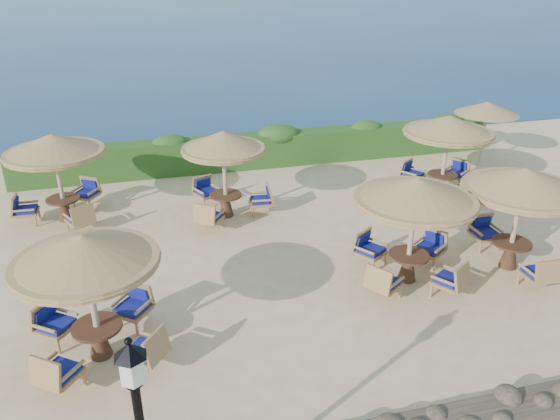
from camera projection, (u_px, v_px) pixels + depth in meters
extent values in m
plane|color=beige|center=(329.00, 255.00, 14.32)|extent=(120.00, 120.00, 0.00)
plane|color=#0C2651|center=(162.00, 16.00, 75.88)|extent=(160.00, 160.00, 0.00)
cube|color=#204516|center=(266.00, 150.00, 20.40)|extent=(18.00, 0.90, 1.20)
cylinder|color=silver|center=(132.00, 368.00, 6.00)|extent=(0.30, 0.30, 0.36)
cone|color=black|center=(129.00, 350.00, 5.90)|extent=(0.40, 0.40, 0.18)
cylinder|color=tan|center=(483.00, 137.00, 20.23)|extent=(0.10, 0.10, 2.20)
cone|color=olive|center=(487.00, 108.00, 19.78)|extent=(2.30, 2.30, 0.45)
cylinder|color=tan|center=(93.00, 304.00, 10.21)|extent=(0.12, 0.12, 2.40)
cone|color=olive|center=(84.00, 249.00, 9.72)|extent=(2.69, 2.69, 0.55)
cylinder|color=olive|center=(86.00, 262.00, 9.83)|extent=(2.64, 2.64, 0.14)
cylinder|color=#4A2B1A|center=(97.00, 327.00, 10.43)|extent=(0.96, 0.96, 0.06)
cone|color=#4A2B1A|center=(99.00, 341.00, 10.57)|extent=(0.44, 0.44, 0.64)
cylinder|color=tan|center=(411.00, 236.00, 12.74)|extent=(0.12, 0.12, 2.40)
cone|color=olive|center=(416.00, 189.00, 12.25)|extent=(2.84, 2.84, 0.55)
cylinder|color=olive|center=(415.00, 201.00, 12.36)|extent=(2.78, 2.78, 0.14)
cylinder|color=#4A2B1A|center=(409.00, 255.00, 12.95)|extent=(0.96, 0.96, 0.06)
cone|color=#4A2B1A|center=(408.00, 268.00, 13.10)|extent=(0.44, 0.44, 0.64)
cylinder|color=tan|center=(516.00, 224.00, 13.30)|extent=(0.12, 0.12, 2.40)
cone|color=olive|center=(525.00, 179.00, 12.81)|extent=(2.86, 2.86, 0.55)
cylinder|color=olive|center=(522.00, 190.00, 12.92)|extent=(2.81, 2.81, 0.14)
cylinder|color=#4A2B1A|center=(512.00, 243.00, 13.52)|extent=(0.96, 0.96, 0.06)
cone|color=#4A2B1A|center=(509.00, 255.00, 13.66)|extent=(0.44, 0.44, 0.64)
cylinder|color=tan|center=(60.00, 183.00, 15.78)|extent=(0.12, 0.12, 2.40)
cone|color=olive|center=(53.00, 143.00, 15.29)|extent=(2.81, 2.81, 0.55)
cylinder|color=olive|center=(54.00, 153.00, 15.41)|extent=(2.75, 2.75, 0.14)
cylinder|color=#4A2B1A|center=(63.00, 199.00, 16.00)|extent=(0.96, 0.96, 0.06)
cone|color=#4A2B1A|center=(65.00, 210.00, 16.15)|extent=(0.44, 0.44, 0.64)
cylinder|color=tan|center=(225.00, 179.00, 16.07)|extent=(0.12, 0.12, 2.40)
cone|color=olive|center=(223.00, 140.00, 15.57)|extent=(2.45, 2.45, 0.55)
cylinder|color=olive|center=(224.00, 150.00, 15.69)|extent=(2.41, 2.41, 0.14)
cylinder|color=#4A2B1A|center=(226.00, 195.00, 16.28)|extent=(0.96, 0.96, 0.06)
cone|color=#4A2B1A|center=(226.00, 206.00, 16.43)|extent=(0.44, 0.44, 0.64)
cylinder|color=tan|center=(445.00, 160.00, 17.59)|extent=(0.12, 0.12, 2.40)
cone|color=olive|center=(449.00, 124.00, 17.10)|extent=(2.85, 2.85, 0.55)
cylinder|color=olive|center=(448.00, 133.00, 17.21)|extent=(2.79, 2.79, 0.14)
cylinder|color=#4A2B1A|center=(443.00, 175.00, 17.81)|extent=(0.96, 0.96, 0.06)
cone|color=#4A2B1A|center=(441.00, 185.00, 17.95)|extent=(0.44, 0.44, 0.64)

